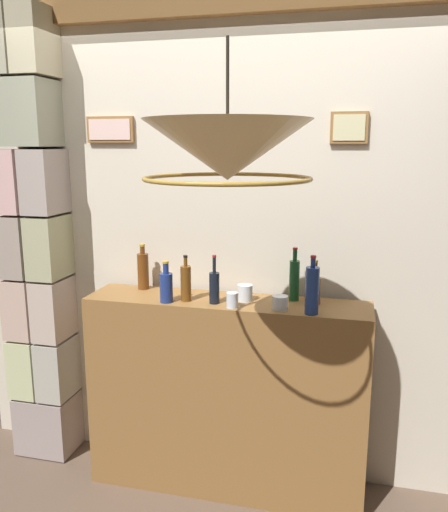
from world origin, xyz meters
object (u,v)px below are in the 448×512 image
object	(u,v)px
liquor_bottle_vodka	(314,288)
liquor_bottle_rye	(214,287)
liquor_bottle_sherry	(186,283)
glass_tumbler_rocks	(232,300)
liquor_bottle_gin	(294,279)
liquor_bottle_brandy	(166,286)
liquor_bottle_whiskey	(143,270)
glass_tumbler_shot	(280,303)
glass_tumbler_highball	(245,293)
pendant_lamp	(227,152)
liquor_bottle_bourbon	(312,290)

from	to	relation	value
liquor_bottle_vodka	liquor_bottle_rye	distance (m)	0.52
liquor_bottle_sherry	glass_tumbler_rocks	size ratio (longest dim) A/B	3.16
liquor_bottle_rye	glass_tumbler_rocks	xyz separation A→B (m)	(0.11, -0.05, -0.05)
liquor_bottle_gin	liquor_bottle_brandy	bearing A→B (deg)	-163.23
liquor_bottle_vodka	liquor_bottle_whiskey	bearing A→B (deg)	176.94
liquor_bottle_vodka	glass_tumbler_shot	size ratio (longest dim) A/B	2.91
glass_tumbler_highball	liquor_bottle_whiskey	bearing A→B (deg)	171.55
liquor_bottle_rye	glass_tumbler_highball	size ratio (longest dim) A/B	2.96
liquor_bottle_rye	liquor_bottle_sherry	bearing A→B (deg)	177.29
liquor_bottle_whiskey	liquor_bottle_vodka	world-z (taller)	liquor_bottle_whiskey
liquor_bottle_brandy	glass_tumbler_shot	bearing A→B (deg)	1.36
liquor_bottle_brandy	pendant_lamp	distance (m)	1.01
glass_tumbler_rocks	pendant_lamp	bearing A→B (deg)	-78.94
liquor_bottle_sherry	glass_tumbler_rocks	xyz separation A→B (m)	(0.26, -0.06, -0.06)
liquor_bottle_vodka	glass_tumbler_rocks	size ratio (longest dim) A/B	2.96
pendant_lamp	liquor_bottle_gin	bearing A→B (deg)	76.89
liquor_bottle_gin	pendant_lamp	size ratio (longest dim) A/B	0.45
liquor_bottle_whiskey	liquor_bottle_brandy	xyz separation A→B (m)	(0.22, -0.21, -0.02)
liquor_bottle_vodka	liquor_bottle_bourbon	world-z (taller)	liquor_bottle_bourbon
liquor_bottle_gin	glass_tumbler_shot	xyz separation A→B (m)	(-0.05, -0.18, -0.08)
liquor_bottle_whiskey	pendant_lamp	world-z (taller)	pendant_lamp
liquor_bottle_vodka	liquor_bottle_sherry	bearing A→B (deg)	-170.32
liquor_bottle_bourbon	liquor_bottle_gin	world-z (taller)	liquor_bottle_bourbon
glass_tumbler_rocks	pendant_lamp	world-z (taller)	pendant_lamp
liquor_bottle_brandy	liquor_bottle_bourbon	bearing A→B (deg)	-1.02
liquor_bottle_sherry	glass_tumbler_shot	size ratio (longest dim) A/B	3.11
liquor_bottle_sherry	glass_tumbler_highball	distance (m)	0.32
liquor_bottle_brandy	glass_tumbler_shot	world-z (taller)	liquor_bottle_brandy
liquor_bottle_vodka	glass_tumbler_shot	world-z (taller)	liquor_bottle_vodka
liquor_bottle_gin	glass_tumbler_highball	distance (m)	0.27
liquor_bottle_sherry	liquor_bottle_vodka	distance (m)	0.67
glass_tumbler_highball	liquor_bottle_brandy	bearing A→B (deg)	-162.92
glass_tumbler_rocks	glass_tumbler_shot	xyz separation A→B (m)	(0.24, 0.02, -0.00)
liquor_bottle_whiskey	liquor_bottle_bourbon	bearing A→B (deg)	-13.08
liquor_bottle_sherry	pendant_lamp	world-z (taller)	pendant_lamp
liquor_bottle_gin	glass_tumbler_highball	world-z (taller)	liquor_bottle_gin
glass_tumbler_rocks	pendant_lamp	xyz separation A→B (m)	(0.11, -0.56, 0.74)
liquor_bottle_sherry	liquor_bottle_bourbon	distance (m)	0.66
liquor_bottle_sherry	liquor_bottle_rye	distance (m)	0.16
liquor_bottle_brandy	liquor_bottle_vodka	size ratio (longest dim) A/B	0.96
glass_tumbler_highball	glass_tumbler_shot	distance (m)	0.23
liquor_bottle_whiskey	liquor_bottle_vodka	xyz separation A→B (m)	(0.97, -0.05, -0.03)
liquor_bottle_bourbon	liquor_bottle_rye	distance (m)	0.51
liquor_bottle_sherry	liquor_bottle_gin	xyz separation A→B (m)	(0.55, 0.15, 0.02)
liquor_bottle_whiskey	liquor_bottle_vodka	distance (m)	0.97
liquor_bottle_rye	liquor_bottle_gin	world-z (taller)	liquor_bottle_gin
glass_tumbler_shot	pendant_lamp	distance (m)	0.96
glass_tumbler_shot	liquor_bottle_vodka	bearing A→B (deg)	43.23
glass_tumbler_rocks	glass_tumbler_highball	xyz separation A→B (m)	(0.04, 0.13, 0.00)
liquor_bottle_rye	glass_tumbler_highball	world-z (taller)	liquor_bottle_rye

